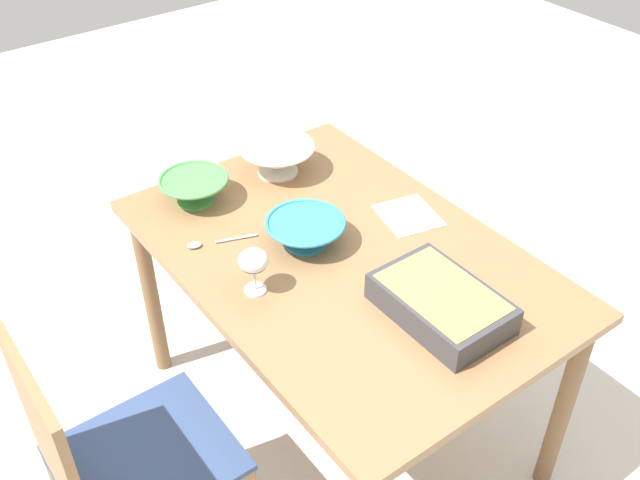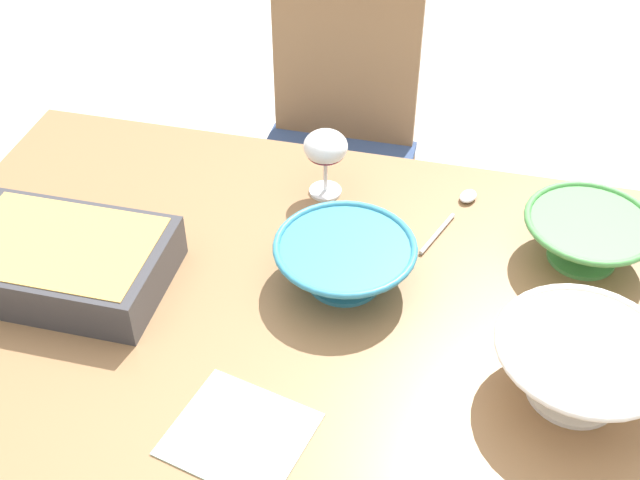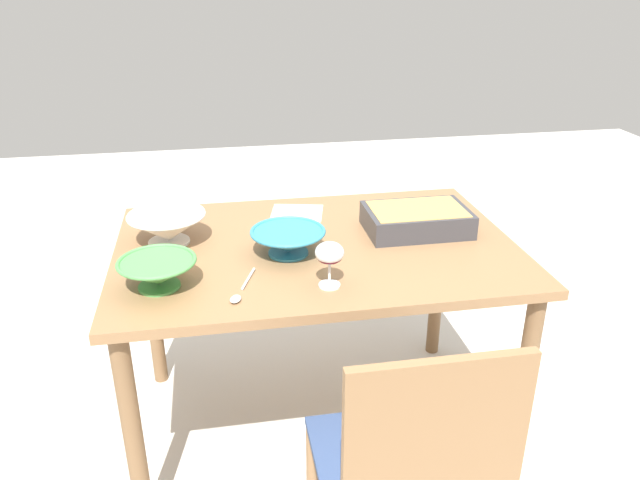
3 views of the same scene
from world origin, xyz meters
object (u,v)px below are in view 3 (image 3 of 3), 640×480
small_bowl (168,227)px  serving_spoon (240,292)px  casserole_dish (417,219)px  serving_bowl (158,272)px  wine_glass (330,255)px  napkin (297,213)px  mixing_bowl (288,240)px  dining_table (316,268)px

small_bowl → serving_spoon: bearing=118.1°
casserole_dish → serving_bowl: serving_bowl is taller
wine_glass → napkin: bearing=-88.9°
small_bowl → serving_spoon: size_ratio=1.23×
mixing_bowl → wine_glass: bearing=110.7°
dining_table → serving_bowl: 0.57m
wine_glass → mixing_bowl: wine_glass is taller
mixing_bowl → napkin: size_ratio=1.28×
wine_glass → small_bowl: bearing=-39.7°
casserole_dish → serving_spoon: (0.64, 0.35, -0.04)m
dining_table → wine_glass: size_ratio=9.55×
serving_bowl → dining_table: bearing=-156.4°
casserole_dish → napkin: size_ratio=1.86×
casserole_dish → serving_spoon: 0.73m
wine_glass → napkin: (0.01, -0.59, -0.10)m
wine_glass → casserole_dish: wine_glass is taller
mixing_bowl → napkin: mixing_bowl is taller
mixing_bowl → serving_bowl: 0.43m
serving_spoon → napkin: serving_spoon is taller
dining_table → serving_bowl: (0.50, 0.22, 0.14)m
small_bowl → serving_bowl: bearing=87.4°
wine_glass → serving_spoon: size_ratio=0.66×
dining_table → serving_spoon: size_ratio=6.33×
mixing_bowl → serving_spoon: 0.30m
mixing_bowl → napkin: 0.36m
mixing_bowl → serving_bowl: serving_bowl is taller
napkin → mixing_bowl: bearing=77.3°
casserole_dish → serving_bowl: (0.87, 0.27, 0.00)m
casserole_dish → serving_bowl: size_ratio=1.56×
wine_glass → small_bowl: (0.48, -0.40, -0.04)m
dining_table → casserole_dish: size_ratio=3.74×
mixing_bowl → napkin: (-0.08, -0.35, -0.05)m
casserole_dish → small_bowl: size_ratio=1.37×
mixing_bowl → casserole_dish: bearing=-167.0°
mixing_bowl → small_bowl: size_ratio=0.94×
serving_spoon → wine_glass: bearing=-178.9°
small_bowl → serving_spoon: 0.46m
dining_table → mixing_bowl: mixing_bowl is taller
serving_bowl → wine_glass: bearing=170.7°
wine_glass → napkin: size_ratio=0.73×
small_bowl → dining_table: bearing=168.9°
wine_glass → mixing_bowl: size_ratio=0.57×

